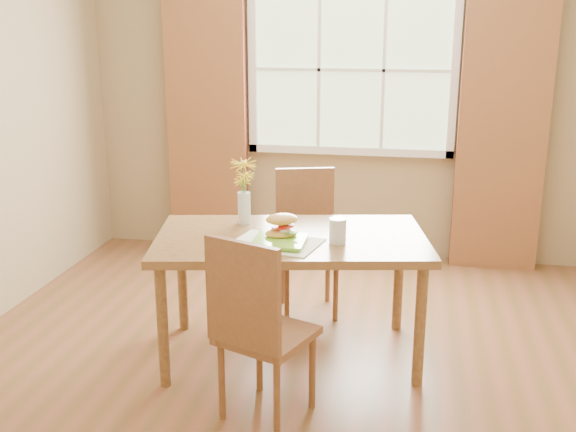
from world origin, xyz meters
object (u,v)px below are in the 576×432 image
(dining_table, at_px, (291,248))
(water_glass, at_px, (338,231))
(croissant_sandwich, at_px, (282,226))
(flower_vase, at_px, (244,185))
(chair_far, at_px, (307,234))
(chair_near, at_px, (257,323))

(dining_table, height_order, water_glass, water_glass)
(water_glass, bearing_deg, croissant_sandwich, -175.23)
(flower_vase, bearing_deg, chair_far, 60.80)
(dining_table, relative_size, water_glass, 11.97)
(dining_table, distance_m, water_glass, 0.31)
(dining_table, relative_size, croissant_sandwich, 7.61)
(chair_near, xyz_separation_m, water_glass, (0.30, 0.62, 0.27))
(chair_far, xyz_separation_m, croissant_sandwich, (-0.01, -0.80, 0.29))
(chair_near, bearing_deg, chair_far, 111.34)
(dining_table, bearing_deg, chair_far, 80.92)
(chair_near, distance_m, croissant_sandwich, 0.66)
(croissant_sandwich, bearing_deg, flower_vase, 111.63)
(croissant_sandwich, bearing_deg, chair_near, -112.55)
(flower_vase, bearing_deg, croissant_sandwich, -45.63)
(chair_far, relative_size, flower_vase, 2.44)
(dining_table, bearing_deg, croissant_sandwich, -118.44)
(chair_near, distance_m, flower_vase, 1.02)
(croissant_sandwich, height_order, water_glass, croissant_sandwich)
(water_glass, xyz_separation_m, flower_vase, (-0.58, 0.26, 0.17))
(chair_near, relative_size, flower_vase, 2.46)
(chair_near, height_order, flower_vase, flower_vase)
(chair_far, bearing_deg, dining_table, -104.90)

